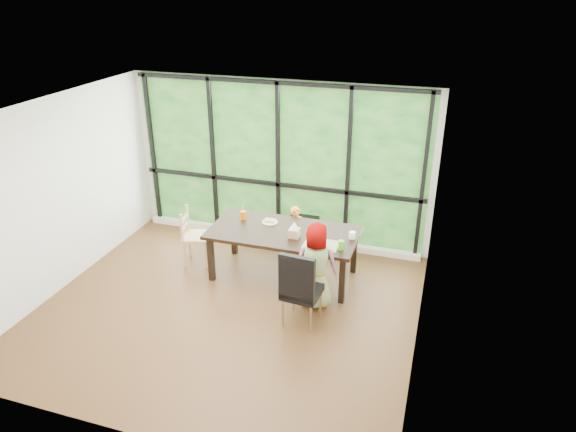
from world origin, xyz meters
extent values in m
plane|color=black|center=(0.00, 0.00, 0.00)|extent=(5.00, 5.00, 0.00)
plane|color=silver|center=(0.00, 2.25, 1.35)|extent=(5.00, 0.00, 5.00)
cube|color=#164815|center=(0.00, 2.23, 1.35)|extent=(4.80, 0.02, 2.65)
cube|color=silver|center=(0.00, 2.15, 0.05)|extent=(4.80, 0.12, 0.10)
cube|color=black|center=(0.46, 1.05, 0.38)|extent=(2.18, 1.09, 0.75)
cube|color=black|center=(0.46, 2.10, 0.54)|extent=(0.50, 0.50, 1.08)
cube|color=black|center=(1.04, 0.03, 0.54)|extent=(0.49, 0.49, 1.08)
cube|color=tan|center=(-0.96, 1.05, 0.45)|extent=(0.49, 0.50, 0.90)
imported|color=orange|center=(0.46, 1.69, 0.43)|extent=(0.37, 0.31, 0.86)
imported|color=gray|center=(1.10, 0.46, 0.61)|extent=(0.64, 0.46, 1.22)
cube|color=tan|center=(1.08, 0.81, 0.75)|extent=(0.48, 0.35, 0.01)
cylinder|color=white|center=(0.18, 1.27, 0.76)|extent=(0.23, 0.23, 0.01)
cylinder|color=white|center=(1.04, 0.79, 0.76)|extent=(0.25, 0.25, 0.02)
cylinder|color=#DF6300|center=(-0.25, 1.26, 0.82)|extent=(0.08, 0.08, 0.13)
cylinder|color=#55CC26|center=(1.37, 0.76, 0.82)|extent=(0.08, 0.08, 0.13)
cylinder|color=white|center=(1.46, 1.13, 0.80)|extent=(0.10, 0.10, 0.10)
cube|color=tan|center=(0.66, 0.93, 0.81)|extent=(0.15, 0.15, 0.13)
cylinder|color=white|center=(-0.25, 1.26, 0.92)|extent=(0.01, 0.04, 0.20)
cylinder|color=pink|center=(1.37, 0.76, 0.92)|extent=(0.01, 0.04, 0.20)
cone|color=white|center=(0.66, 0.93, 0.93)|extent=(0.12, 0.12, 0.11)
camera|label=1|loc=(2.56, -5.37, 4.13)|focal=32.48mm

